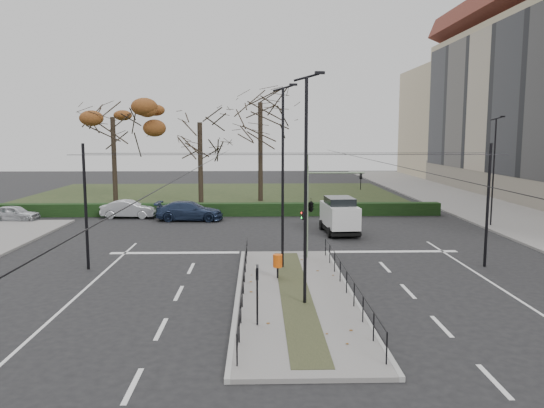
{
  "coord_description": "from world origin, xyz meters",
  "views": [
    {
      "loc": [
        -1.47,
        -22.97,
        6.42
      ],
      "look_at": [
        -0.65,
        7.51,
        2.39
      ],
      "focal_mm": 35.0,
      "sensor_mm": 36.0,
      "label": 1
    }
  ],
  "objects_px": {
    "info_panel": "(257,279)",
    "streetlamp_median_near": "(306,188)",
    "streetlamp_sidewalk": "(494,170)",
    "litter_bin": "(278,261)",
    "parked_car_third": "(190,211)",
    "bare_tree_center": "(260,110)",
    "traffic_light": "(312,204)",
    "parked_car_first": "(14,213)",
    "bare_tree_near": "(200,129)",
    "rust_tree": "(113,117)",
    "streetlamp_median_far": "(283,176)",
    "white_van": "(339,215)",
    "parked_car_second": "(129,209)"
  },
  "relations": [
    {
      "from": "info_panel",
      "to": "streetlamp_median_near",
      "type": "distance_m",
      "value": 3.98
    },
    {
      "from": "streetlamp_sidewalk",
      "to": "info_panel",
      "type": "bearing_deg",
      "value": -130.48
    },
    {
      "from": "litter_bin",
      "to": "streetlamp_sidewalk",
      "type": "distance_m",
      "value": 20.53
    },
    {
      "from": "parked_car_third",
      "to": "bare_tree_center",
      "type": "bearing_deg",
      "value": -23.45
    },
    {
      "from": "traffic_light",
      "to": "streetlamp_sidewalk",
      "type": "bearing_deg",
      "value": 34.89
    },
    {
      "from": "traffic_light",
      "to": "streetlamp_sidewalk",
      "type": "relative_size",
      "value": 0.63
    },
    {
      "from": "parked_car_first",
      "to": "bare_tree_near",
      "type": "bearing_deg",
      "value": -50.76
    },
    {
      "from": "streetlamp_median_near",
      "to": "rust_tree",
      "type": "bearing_deg",
      "value": 116.45
    },
    {
      "from": "streetlamp_median_near",
      "to": "streetlamp_median_far",
      "type": "distance_m",
      "value": 5.43
    },
    {
      "from": "litter_bin",
      "to": "bare_tree_center",
      "type": "height_order",
      "value": "bare_tree_center"
    },
    {
      "from": "parked_car_third",
      "to": "bare_tree_near",
      "type": "relative_size",
      "value": 0.51
    },
    {
      "from": "white_van",
      "to": "litter_bin",
      "type": "bearing_deg",
      "value": -111.59
    },
    {
      "from": "traffic_light",
      "to": "streetlamp_sidewalk",
      "type": "distance_m",
      "value": 16.44
    },
    {
      "from": "info_panel",
      "to": "rust_tree",
      "type": "relative_size",
      "value": 0.19
    },
    {
      "from": "parked_car_third",
      "to": "streetlamp_median_far",
      "type": "bearing_deg",
      "value": -154.18
    },
    {
      "from": "streetlamp_median_far",
      "to": "parked_car_third",
      "type": "bearing_deg",
      "value": 113.06
    },
    {
      "from": "parked_car_first",
      "to": "parked_car_second",
      "type": "bearing_deg",
      "value": -73.71
    },
    {
      "from": "parked_car_first",
      "to": "streetlamp_median_near",
      "type": "bearing_deg",
      "value": -130.27
    },
    {
      "from": "parked_car_third",
      "to": "parked_car_first",
      "type": "bearing_deg",
      "value": 93.65
    },
    {
      "from": "parked_car_first",
      "to": "white_van",
      "type": "height_order",
      "value": "white_van"
    },
    {
      "from": "streetlamp_median_far",
      "to": "rust_tree",
      "type": "relative_size",
      "value": 0.83
    },
    {
      "from": "streetlamp_sidewalk",
      "to": "parked_car_third",
      "type": "xyz_separation_m",
      "value": [
        -21.34,
        3.38,
        -3.24
      ]
    },
    {
      "from": "streetlamp_median_far",
      "to": "parked_car_first",
      "type": "xyz_separation_m",
      "value": [
        -19.17,
        14.58,
        -3.88
      ]
    },
    {
      "from": "info_panel",
      "to": "parked_car_first",
      "type": "relative_size",
      "value": 0.55
    },
    {
      "from": "streetlamp_sidewalk",
      "to": "parked_car_second",
      "type": "relative_size",
      "value": 1.82
    },
    {
      "from": "info_panel",
      "to": "bare_tree_near",
      "type": "relative_size",
      "value": 0.2
    },
    {
      "from": "parked_car_second",
      "to": "litter_bin",
      "type": "bearing_deg",
      "value": -147.23
    },
    {
      "from": "parked_car_third",
      "to": "bare_tree_center",
      "type": "xyz_separation_m",
      "value": [
        5.37,
        10.91,
        7.96
      ]
    },
    {
      "from": "traffic_light",
      "to": "parked_car_third",
      "type": "distance_m",
      "value": 15.15
    },
    {
      "from": "info_panel",
      "to": "streetlamp_sidewalk",
      "type": "xyz_separation_m",
      "value": [
        16.26,
        19.05,
        2.25
      ]
    },
    {
      "from": "bare_tree_center",
      "to": "info_panel",
      "type": "bearing_deg",
      "value": -90.5
    },
    {
      "from": "white_van",
      "to": "bare_tree_near",
      "type": "relative_size",
      "value": 0.46
    },
    {
      "from": "traffic_light",
      "to": "parked_car_third",
      "type": "bearing_deg",
      "value": 121.7
    },
    {
      "from": "streetlamp_median_near",
      "to": "white_van",
      "type": "bearing_deg",
      "value": 76.52
    },
    {
      "from": "litter_bin",
      "to": "rust_tree",
      "type": "bearing_deg",
      "value": 117.9
    },
    {
      "from": "streetlamp_median_far",
      "to": "streetlamp_median_near",
      "type": "bearing_deg",
      "value": -83.84
    },
    {
      "from": "info_panel",
      "to": "parked_car_third",
      "type": "distance_m",
      "value": 23.02
    },
    {
      "from": "streetlamp_median_far",
      "to": "bare_tree_center",
      "type": "bearing_deg",
      "value": 92.06
    },
    {
      "from": "streetlamp_median_near",
      "to": "streetlamp_median_far",
      "type": "height_order",
      "value": "streetlamp_median_far"
    },
    {
      "from": "streetlamp_median_far",
      "to": "white_van",
      "type": "height_order",
      "value": "streetlamp_median_far"
    },
    {
      "from": "streetlamp_sidewalk",
      "to": "parked_car_first",
      "type": "height_order",
      "value": "streetlamp_sidewalk"
    },
    {
      "from": "streetlamp_median_far",
      "to": "traffic_light",
      "type": "bearing_deg",
      "value": 51.84
    },
    {
      "from": "parked_car_second",
      "to": "streetlamp_median_near",
      "type": "bearing_deg",
      "value": -149.66
    },
    {
      "from": "traffic_light",
      "to": "bare_tree_center",
      "type": "bearing_deg",
      "value": 96.05
    },
    {
      "from": "litter_bin",
      "to": "streetlamp_sidewalk",
      "type": "bearing_deg",
      "value": 40.82
    },
    {
      "from": "white_van",
      "to": "info_panel",
      "type": "bearing_deg",
      "value": -107.42
    },
    {
      "from": "info_panel",
      "to": "streetlamp_median_far",
      "type": "xyz_separation_m",
      "value": [
        1.21,
        7.65,
        2.79
      ]
    },
    {
      "from": "streetlamp_sidewalk",
      "to": "parked_car_second",
      "type": "bearing_deg",
      "value": 169.68
    },
    {
      "from": "parked_car_second",
      "to": "streetlamp_median_far",
      "type": "bearing_deg",
      "value": -143.62
    },
    {
      "from": "rust_tree",
      "to": "bare_tree_near",
      "type": "xyz_separation_m",
      "value": [
        8.09,
        -1.5,
        -1.04
      ]
    }
  ]
}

